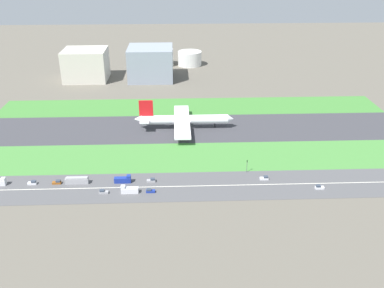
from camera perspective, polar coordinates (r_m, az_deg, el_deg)
The scene contains 22 objects.
ground_plane at distance 275.82m, azimuth 0.13°, elevation 2.16°, with size 800.00×800.00×0.00m, color #5B564C.
runway at distance 275.80m, azimuth 0.13°, elevation 2.17°, with size 280.00×46.00×0.10m, color #38383D.
grass_median_north at distance 313.81m, azimuth -0.19°, elevation 5.15°, with size 280.00×36.00×0.10m, color #3D7A33.
grass_median_south at distance 238.78m, azimuth 0.54°, elevation -1.75°, with size 280.00×36.00×0.10m, color #427F38.
highway at distance 210.92m, azimuth 0.97°, elevation -5.74°, with size 280.00×28.00×0.10m, color #4C4C4F.
highway_centerline at distance 210.89m, azimuth 0.97°, elevation -5.73°, with size 266.00×0.50×0.01m, color silver.
airliner at distance 273.21m, azimuth -1.31°, elevation 3.33°, with size 65.00×56.00×19.70m.
car_2 at distance 209.08m, azimuth -12.00°, elevation -6.39°, with size 4.40×1.80×2.00m.
bus_0 at distance 219.99m, azimuth -15.41°, elevation -4.80°, with size 11.60×2.50×3.50m.
car_3 at distance 222.98m, azimuth -17.92°, elevation -4.99°, with size 4.40×1.80×2.00m.
car_4 at distance 226.63m, azimuth -20.91°, elevation -4.96°, with size 4.40×1.80×2.00m.
car_5 at distance 214.89m, azimuth -5.54°, elevation -4.96°, with size 4.40×1.80×2.00m.
car_0 at distance 217.56m, azimuth 16.95°, elevation -5.65°, with size 4.40×1.80×2.00m.
car_6 at distance 206.36m, azimuth -5.72°, elevation -6.37°, with size 4.40×1.80×2.00m.
truck_2 at distance 215.88m, azimuth -9.37°, elevation -4.82°, with size 8.40×2.50×4.00m.
car_1 at distance 219.12m, azimuth 9.86°, elevation -4.60°, with size 4.40×1.80×2.00m.
truck_0 at distance 206.88m, azimuth -8.56°, elevation -6.21°, with size 8.40×2.50×4.00m.
traffic_light at distance 222.84m, azimuth 7.51°, elevation -2.88°, with size 0.36×0.50×7.20m.
terminal_building at distance 387.44m, azimuth -14.27°, elevation 10.43°, with size 37.18×32.81×26.81m, color beige.
hangar_building at distance 379.69m, azimuth -5.65°, elevation 10.91°, with size 38.98×37.45×28.43m, color gray.
fuel_tank_west at distance 424.30m, azimuth -3.99°, elevation 11.72°, with size 20.33×20.33×16.63m, color silver.
fuel_tank_centre at distance 424.70m, azimuth -0.31°, elevation 11.60°, with size 23.35×23.35×13.83m, color silver.
Camera 1 is at (-10.77, -252.80, 109.78)m, focal length 39.12 mm.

